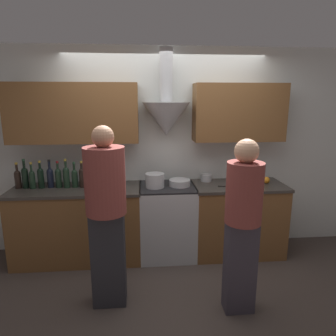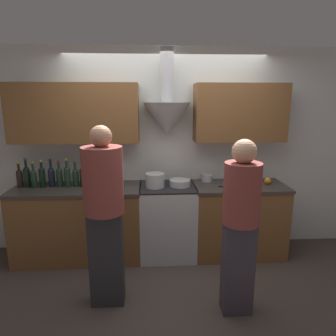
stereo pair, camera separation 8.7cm
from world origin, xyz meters
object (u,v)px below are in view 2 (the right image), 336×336
object	(u,v)px
wine_bottle_5	(59,176)
wine_bottle_8	(83,176)
wine_bottle_7	(76,177)
wine_bottle_4	(51,176)
wine_bottle_6	(67,175)
person_foreground_left	(104,210)
wine_bottle_2	(34,177)
wine_bottle_9	(90,175)
stock_pot	(155,180)
saucepan	(207,178)
wine_bottle_0	(20,177)
stove_range	(168,220)
mixing_bowl	(180,183)
orange_fruit	(268,181)
wine_bottle_1	(27,176)
person_foreground_right	(240,221)
wine_bottle_3	(42,176)

from	to	relation	value
wine_bottle_5	wine_bottle_8	world-z (taller)	wine_bottle_5
wine_bottle_7	wine_bottle_4	bearing A→B (deg)	177.75
wine_bottle_6	person_foreground_left	size ratio (longest dim) A/B	0.20
wine_bottle_2	wine_bottle_6	distance (m)	0.40
wine_bottle_6	wine_bottle_9	xyz separation A→B (m)	(0.27, 0.01, 0.00)
wine_bottle_8	stock_pot	bearing A→B (deg)	-4.89
wine_bottle_8	saucepan	distance (m)	1.57
wine_bottle_0	person_foreground_left	world-z (taller)	person_foreground_left
stove_range	person_foreground_left	world-z (taller)	person_foreground_left
wine_bottle_6	mixing_bowl	distance (m)	1.37
wine_bottle_4	wine_bottle_6	bearing A→B (deg)	-7.86
wine_bottle_6	wine_bottle_7	world-z (taller)	wine_bottle_6
wine_bottle_5	orange_fruit	bearing A→B (deg)	-0.91
wine_bottle_2	mixing_bowl	world-z (taller)	wine_bottle_2
wine_bottle_1	wine_bottle_6	bearing A→B (deg)	-2.84
stove_range	wine_bottle_5	bearing A→B (deg)	177.66
wine_bottle_0	stock_pot	world-z (taller)	wine_bottle_0
wine_bottle_5	orange_fruit	size ratio (longest dim) A/B	3.86
mixing_bowl	person_foreground_left	size ratio (longest dim) A/B	0.15
wine_bottle_6	person_foreground_right	size ratio (longest dim) A/B	0.21
wine_bottle_0	saucepan	size ratio (longest dim) A/B	2.20
wine_bottle_0	wine_bottle_1	size ratio (longest dim) A/B	0.89
wine_bottle_0	orange_fruit	size ratio (longest dim) A/B	3.75
person_foreground_left	wine_bottle_0	bearing A→B (deg)	140.32
person_foreground_left	wine_bottle_1	bearing A→B (deg)	138.09
wine_bottle_6	wine_bottle_7	bearing A→B (deg)	9.41
wine_bottle_8	stock_pot	distance (m)	0.88
stove_range	wine_bottle_6	size ratio (longest dim) A/B	2.62
wine_bottle_9	orange_fruit	size ratio (longest dim) A/B	4.06
wine_bottle_6	orange_fruit	world-z (taller)	wine_bottle_6
wine_bottle_3	wine_bottle_6	world-z (taller)	wine_bottle_6
wine_bottle_2	wine_bottle_6	xyz separation A→B (m)	(0.40, 0.00, 0.02)
wine_bottle_1	person_foreground_right	size ratio (longest dim) A/B	0.22
wine_bottle_0	wine_bottle_5	bearing A→B (deg)	-0.52
wine_bottle_1	wine_bottle_4	xyz separation A→B (m)	(0.29, 0.00, -0.01)
stock_pot	person_foreground_right	size ratio (longest dim) A/B	0.14
stove_range	wine_bottle_4	distance (m)	1.53
saucepan	wine_bottle_3	bearing A→B (deg)	-175.94
wine_bottle_5	person_foreground_left	bearing A→B (deg)	-54.57
stove_range	wine_bottle_8	bearing A→B (deg)	178.00
wine_bottle_5	saucepan	distance (m)	1.85
wine_bottle_0	saucepan	bearing A→B (deg)	3.26
wine_bottle_6	orange_fruit	size ratio (longest dim) A/B	4.17
wine_bottle_1	orange_fruit	distance (m)	2.97
wine_bottle_3	person_foreground_right	world-z (taller)	person_foreground_right
wine_bottle_9	saucepan	world-z (taller)	wine_bottle_9
wine_bottle_3	wine_bottle_4	xyz separation A→B (m)	(0.10, 0.02, -0.00)
wine_bottle_1	stock_pot	xyz separation A→B (m)	(1.55, -0.10, -0.06)
wine_bottle_8	wine_bottle_6	bearing A→B (deg)	-179.70
wine_bottle_8	person_foreground_right	world-z (taller)	person_foreground_right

